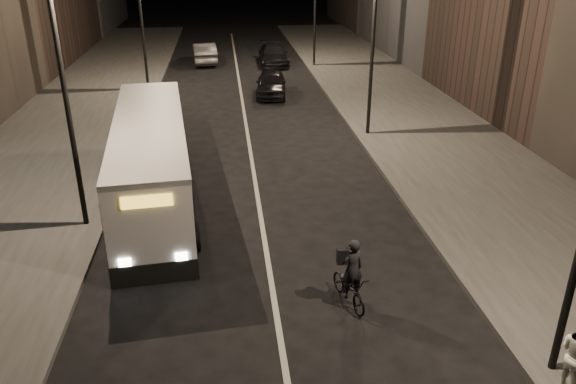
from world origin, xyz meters
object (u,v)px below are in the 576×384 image
object	(u,v)px
city_bus	(152,158)
car_far	(273,55)
car_near	(271,83)
streetlight_right_mid	(368,18)
streetlight_left_near	(69,59)
car_mid	(204,53)
cyclist_on_bicycle	(350,282)

from	to	relation	value
city_bus	car_far	distance (m)	24.25
car_near	streetlight_right_mid	bearing A→B (deg)	-60.27
streetlight_left_near	car_near	world-z (taller)	streetlight_left_near
car_near	car_far	xyz separation A→B (m)	(0.99, 9.13, -0.01)
streetlight_left_near	car_mid	distance (m)	26.81
city_bus	car_far	xyz separation A→B (m)	(6.36, 23.38, -0.89)
city_bus	cyclist_on_bicycle	xyz separation A→B (m)	(5.47, -6.91, -0.96)
car_near	car_mid	bearing A→B (deg)	118.12
cyclist_on_bicycle	car_near	distance (m)	21.17
streetlight_left_near	car_far	xyz separation A→B (m)	(8.09, 25.24, -4.64)
streetlight_right_mid	cyclist_on_bicycle	world-z (taller)	streetlight_right_mid
car_near	city_bus	bearing A→B (deg)	-104.60
streetlight_right_mid	car_near	bearing A→B (deg)	113.69
streetlight_left_near	cyclist_on_bicycle	size ratio (longest dim) A/B	4.22
streetlight_right_mid	streetlight_left_near	distance (m)	13.33
streetlight_left_near	city_bus	distance (m)	4.53
streetlight_left_near	car_mid	world-z (taller)	streetlight_left_near
city_bus	car_mid	world-z (taller)	city_bus
city_bus	car_far	bearing A→B (deg)	69.33
car_near	car_far	distance (m)	9.18
streetlight_left_near	city_bus	size ratio (longest dim) A/B	0.73
car_far	streetlight_right_mid	bearing A→B (deg)	-81.14
city_bus	car_mid	xyz separation A→B (m)	(1.26, 24.39, -0.83)
streetlight_left_near	car_far	size ratio (longest dim) A/B	1.64
streetlight_right_mid	car_far	distance (m)	18.04
cyclist_on_bicycle	car_far	xyz separation A→B (m)	(0.89, 30.30, 0.08)
cyclist_on_bicycle	car_mid	xyz separation A→B (m)	(-4.21, 31.30, 0.13)
streetlight_left_near	car_far	bearing A→B (deg)	72.23
streetlight_left_near	cyclist_on_bicycle	bearing A→B (deg)	-35.05
streetlight_right_mid	car_near	xyz separation A→B (m)	(-3.56, 8.12, -4.64)
city_bus	streetlight_left_near	bearing A→B (deg)	-138.44
city_bus	streetlight_right_mid	bearing A→B (deg)	29.04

